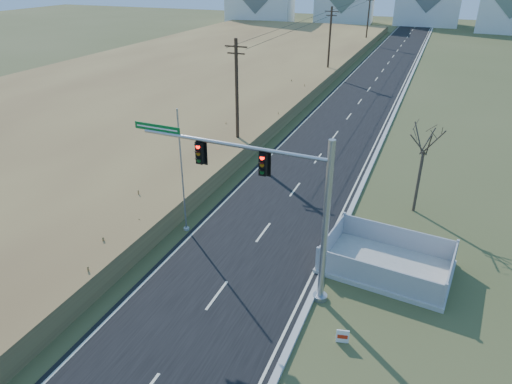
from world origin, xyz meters
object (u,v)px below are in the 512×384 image
(traffic_signal_mast, at_px, (284,200))
(open_sign, at_px, (343,336))
(flagpole, at_px, (183,185))
(fence_enclosure, at_px, (386,264))
(bare_tree, at_px, (426,138))

(traffic_signal_mast, relative_size, open_sign, 15.26)
(traffic_signal_mast, distance_m, flagpole, 7.73)
(fence_enclosure, bearing_deg, bare_tree, 90.01)
(open_sign, xyz_separation_m, bare_tree, (1.73, 12.75, 4.48))
(traffic_signal_mast, bearing_deg, bare_tree, 65.70)
(traffic_signal_mast, bearing_deg, flagpole, 159.06)
(fence_enclosure, xyz_separation_m, bare_tree, (0.78, 6.92, 4.54))
(fence_enclosure, bearing_deg, flagpole, -171.29)
(traffic_signal_mast, height_order, bare_tree, traffic_signal_mast)
(flagpole, relative_size, bare_tree, 1.21)
(traffic_signal_mast, xyz_separation_m, fence_enclosure, (4.41, 3.42, -4.45))
(fence_enclosure, height_order, bare_tree, bare_tree)
(fence_enclosure, distance_m, open_sign, 5.91)
(traffic_signal_mast, distance_m, bare_tree, 11.56)
(fence_enclosure, bearing_deg, traffic_signal_mast, -135.77)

